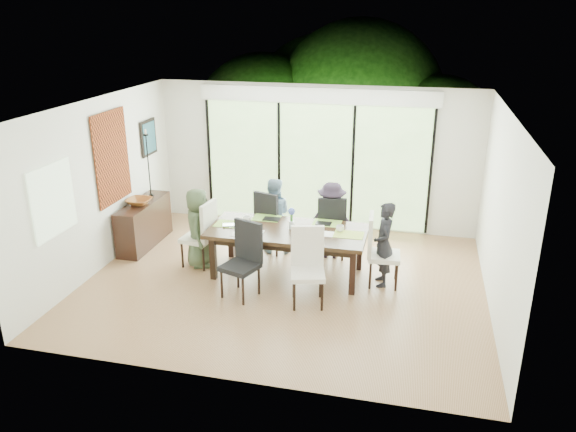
% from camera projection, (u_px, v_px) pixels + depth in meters
% --- Properties ---
extents(floor, '(6.00, 5.00, 0.01)m').
position_uv_depth(floor, '(284.00, 282.00, 8.66)').
color(floor, brown).
rests_on(floor, ground).
extents(ceiling, '(6.00, 5.00, 0.01)m').
position_uv_depth(ceiling, '(284.00, 106.00, 7.72)').
color(ceiling, white).
rests_on(ceiling, wall_back).
extents(wall_back, '(6.00, 0.02, 2.70)m').
position_uv_depth(wall_back, '(316.00, 157.00, 10.48)').
color(wall_back, silver).
rests_on(wall_back, floor).
extents(wall_front, '(6.00, 0.02, 2.70)m').
position_uv_depth(wall_front, '(227.00, 274.00, 5.90)').
color(wall_front, silver).
rests_on(wall_front, floor).
extents(wall_left, '(0.02, 5.00, 2.70)m').
position_uv_depth(wall_left, '(99.00, 185.00, 8.84)').
color(wall_left, beige).
rests_on(wall_left, floor).
extents(wall_right, '(0.02, 5.00, 2.70)m').
position_uv_depth(wall_right, '(501.00, 216.00, 7.54)').
color(wall_right, silver).
rests_on(wall_right, floor).
extents(glass_doors, '(4.20, 0.02, 2.30)m').
position_uv_depth(glass_doors, '(315.00, 166.00, 10.49)').
color(glass_doors, '#598C3F').
rests_on(glass_doors, wall_back).
extents(blinds_header, '(4.40, 0.06, 0.28)m').
position_uv_depth(blinds_header, '(317.00, 96.00, 10.03)').
color(blinds_header, white).
rests_on(blinds_header, wall_back).
extents(mullion_a, '(0.05, 0.04, 2.30)m').
position_uv_depth(mullion_a, '(210.00, 159.00, 10.94)').
color(mullion_a, black).
rests_on(mullion_a, wall_back).
extents(mullion_b, '(0.05, 0.04, 2.30)m').
position_uv_depth(mullion_b, '(279.00, 164.00, 10.64)').
color(mullion_b, black).
rests_on(mullion_b, wall_back).
extents(mullion_c, '(0.05, 0.04, 2.30)m').
position_uv_depth(mullion_c, '(353.00, 168.00, 10.33)').
color(mullion_c, black).
rests_on(mullion_c, wall_back).
extents(mullion_d, '(0.05, 0.04, 2.30)m').
position_uv_depth(mullion_d, '(431.00, 173.00, 10.03)').
color(mullion_d, black).
rests_on(mullion_d, wall_back).
extents(side_window, '(0.02, 0.90, 1.00)m').
position_uv_depth(side_window, '(53.00, 200.00, 7.69)').
color(side_window, '#8CAD7F').
rests_on(side_window, wall_left).
extents(deck, '(6.00, 1.80, 0.10)m').
position_uv_depth(deck, '(323.00, 212.00, 11.78)').
color(deck, brown).
rests_on(deck, ground).
extents(rail_top, '(6.00, 0.08, 0.06)m').
position_uv_depth(rail_top, '(330.00, 174.00, 12.30)').
color(rail_top, '#4F3222').
rests_on(rail_top, deck).
extents(foliage_left, '(3.20, 3.20, 3.20)m').
position_uv_depth(foliage_left, '(263.00, 122.00, 13.29)').
color(foliage_left, '#14380F').
rests_on(foliage_left, ground).
extents(foliage_mid, '(4.00, 4.00, 4.00)m').
position_uv_depth(foliage_mid, '(359.00, 106.00, 13.23)').
color(foliage_mid, '#14380F').
rests_on(foliage_mid, ground).
extents(foliage_right, '(2.80, 2.80, 2.80)m').
position_uv_depth(foliage_right, '(436.00, 140.00, 12.30)').
color(foliage_right, '#14380F').
rests_on(foliage_right, ground).
extents(foliage_far, '(3.60, 3.60, 3.60)m').
position_uv_depth(foliage_far, '(322.00, 107.00, 14.15)').
color(foliage_far, '#14380F').
rests_on(foliage_far, ground).
extents(table_top, '(2.44, 1.12, 0.06)m').
position_uv_depth(table_top, '(288.00, 231.00, 8.68)').
color(table_top, black).
rests_on(table_top, floor).
extents(table_apron, '(2.23, 0.91, 0.10)m').
position_uv_depth(table_apron, '(288.00, 237.00, 8.71)').
color(table_apron, black).
rests_on(table_apron, floor).
extents(table_leg_fl, '(0.09, 0.09, 0.70)m').
position_uv_depth(table_leg_fl, '(213.00, 258.00, 8.66)').
color(table_leg_fl, black).
rests_on(table_leg_fl, floor).
extents(table_leg_fr, '(0.09, 0.09, 0.70)m').
position_uv_depth(table_leg_fr, '(353.00, 272.00, 8.19)').
color(table_leg_fr, black).
rests_on(table_leg_fr, floor).
extents(table_leg_bl, '(0.09, 0.09, 0.70)m').
position_uv_depth(table_leg_bl, '(231.00, 237.00, 9.44)').
color(table_leg_bl, black).
rests_on(table_leg_bl, floor).
extents(table_leg_br, '(0.09, 0.09, 0.70)m').
position_uv_depth(table_leg_br, '(359.00, 249.00, 8.97)').
color(table_leg_br, black).
rests_on(table_leg_br, floor).
extents(chair_left_end, '(0.52, 0.52, 1.12)m').
position_uv_depth(chair_left_end, '(197.00, 233.00, 9.07)').
color(chair_left_end, silver).
rests_on(chair_left_end, floor).
extents(chair_right_end, '(0.50, 0.50, 1.12)m').
position_uv_depth(chair_right_end, '(385.00, 250.00, 8.41)').
color(chair_right_end, white).
rests_on(chair_right_end, floor).
extents(chair_far_left, '(0.60, 0.60, 1.12)m').
position_uv_depth(chair_far_left, '(274.00, 220.00, 9.61)').
color(chair_far_left, black).
rests_on(chair_far_left, floor).
extents(chair_far_right, '(0.54, 0.54, 1.12)m').
position_uv_depth(chair_far_right, '(331.00, 225.00, 9.40)').
color(chair_far_right, black).
rests_on(chair_far_right, floor).
extents(chair_near_left, '(0.60, 0.60, 1.12)m').
position_uv_depth(chair_near_left, '(240.00, 261.00, 8.06)').
color(chair_near_left, black).
rests_on(chair_near_left, floor).
extents(chair_near_right, '(0.57, 0.57, 1.12)m').
position_uv_depth(chair_near_right, '(308.00, 268.00, 7.84)').
color(chair_near_right, white).
rests_on(chair_near_right, floor).
extents(person_left_end, '(0.52, 0.68, 1.31)m').
position_uv_depth(person_left_end, '(198.00, 228.00, 9.03)').
color(person_left_end, '#405035').
rests_on(person_left_end, floor).
extents(person_right_end, '(0.51, 0.68, 1.31)m').
position_uv_depth(person_right_end, '(384.00, 244.00, 8.39)').
color(person_right_end, black).
rests_on(person_right_end, floor).
extents(person_far_left, '(0.66, 0.48, 1.31)m').
position_uv_depth(person_far_left, '(273.00, 215.00, 9.56)').
color(person_far_left, '#7998AF').
rests_on(person_far_left, floor).
extents(person_far_right, '(0.64, 0.43, 1.31)m').
position_uv_depth(person_far_right, '(331.00, 220.00, 9.34)').
color(person_far_right, '#271D2C').
rests_on(person_far_right, floor).
extents(placemat_left, '(0.45, 0.32, 0.01)m').
position_uv_depth(placemat_left, '(229.00, 224.00, 8.87)').
color(placemat_left, '#7EA53B').
rests_on(placemat_left, table_top).
extents(placemat_right, '(0.45, 0.32, 0.01)m').
position_uv_depth(placemat_right, '(349.00, 235.00, 8.46)').
color(placemat_right, '#A2BB42').
rests_on(placemat_right, table_top).
extents(placemat_far_l, '(0.45, 0.32, 0.01)m').
position_uv_depth(placemat_far_l, '(266.00, 218.00, 9.13)').
color(placemat_far_l, '#76AC3D').
rests_on(placemat_far_l, table_top).
extents(placemat_far_r, '(0.45, 0.32, 0.01)m').
position_uv_depth(placemat_far_r, '(327.00, 223.00, 8.91)').
color(placemat_far_r, '#85BB42').
rests_on(placemat_far_r, table_top).
extents(placemat_paper, '(0.45, 0.32, 0.01)m').
position_uv_depth(placemat_paper, '(248.00, 233.00, 8.51)').
color(placemat_paper, white).
rests_on(placemat_paper, table_top).
extents(tablet_far_l, '(0.26, 0.18, 0.01)m').
position_uv_depth(tablet_far_l, '(272.00, 219.00, 9.06)').
color(tablet_far_l, black).
rests_on(tablet_far_l, table_top).
extents(tablet_far_r, '(0.24, 0.17, 0.01)m').
position_uv_depth(tablet_far_r, '(323.00, 223.00, 8.88)').
color(tablet_far_r, black).
rests_on(tablet_far_r, table_top).
extents(papers, '(0.30, 0.22, 0.00)m').
position_uv_depth(papers, '(332.00, 234.00, 8.47)').
color(papers, white).
rests_on(papers, table_top).
extents(platter_base, '(0.26, 0.26, 0.02)m').
position_uv_depth(platter_base, '(248.00, 232.00, 8.51)').
color(platter_base, white).
rests_on(platter_base, table_top).
extents(platter_snacks, '(0.20, 0.20, 0.01)m').
position_uv_depth(platter_snacks, '(248.00, 231.00, 8.50)').
color(platter_snacks, orange).
rests_on(platter_snacks, table_top).
extents(vase, '(0.08, 0.08, 0.12)m').
position_uv_depth(vase, '(291.00, 225.00, 8.68)').
color(vase, silver).
rests_on(vase, table_top).
extents(hyacinth_stems, '(0.04, 0.04, 0.16)m').
position_uv_depth(hyacinth_stems, '(291.00, 217.00, 8.64)').
color(hyacinth_stems, '#337226').
rests_on(hyacinth_stems, table_top).
extents(hyacinth_blooms, '(0.11, 0.11, 0.11)m').
position_uv_depth(hyacinth_blooms, '(292.00, 211.00, 8.60)').
color(hyacinth_blooms, '#5067C8').
rests_on(hyacinth_blooms, table_top).
extents(laptop, '(0.38, 0.31, 0.03)m').
position_uv_depth(laptop, '(233.00, 226.00, 8.76)').
color(laptop, silver).
rests_on(laptop, table_top).
extents(cup_a, '(0.18, 0.18, 0.10)m').
position_uv_depth(cup_a, '(247.00, 219.00, 8.94)').
color(cup_a, white).
rests_on(cup_a, table_top).
extents(cup_b, '(0.13, 0.13, 0.09)m').
position_uv_depth(cup_b, '(296.00, 230.00, 8.53)').
color(cup_b, white).
rests_on(cup_b, table_top).
extents(cup_c, '(0.17, 0.17, 0.10)m').
position_uv_depth(cup_c, '(340.00, 229.00, 8.57)').
color(cup_c, white).
rests_on(cup_c, table_top).
extents(book, '(0.21, 0.26, 0.02)m').
position_uv_depth(book, '(304.00, 229.00, 8.66)').
color(book, white).
rests_on(book, table_top).
extents(sideboard, '(0.40, 1.41, 0.79)m').
position_uv_depth(sideboard, '(144.00, 224.00, 9.90)').
color(sideboard, black).
rests_on(sideboard, floor).
extents(bowl, '(0.42, 0.42, 0.10)m').
position_uv_depth(bowl, '(139.00, 201.00, 9.66)').
color(bowl, brown).
rests_on(bowl, sideboard).
extents(candlestick_base, '(0.09, 0.09, 0.04)m').
position_uv_depth(candlestick_base, '(151.00, 195.00, 10.08)').
color(candlestick_base, black).
rests_on(candlestick_base, sideboard).
extents(candlestick_shaft, '(0.02, 0.02, 1.10)m').
position_uv_depth(candlestick_shaft, '(148.00, 165.00, 9.88)').
color(candlestick_shaft, black).
rests_on(candlestick_shaft, sideboard).
extents(candlestick_pan, '(0.09, 0.09, 0.03)m').
position_uv_depth(candlestick_pan, '(146.00, 135.00, 9.69)').
color(candlestick_pan, black).
rests_on(candlestick_pan, sideboard).
extents(candle, '(0.03, 0.03, 0.09)m').
position_uv_depth(candle, '(145.00, 132.00, 9.67)').
color(candle, silver).
rests_on(candle, sideboard).
extents(tapestry, '(0.02, 1.00, 1.50)m').
position_uv_depth(tapestry, '(112.00, 158.00, 9.08)').
color(tapestry, '#953715').
rests_on(tapestry, wall_left).
extents(art_frame, '(0.03, 0.55, 0.65)m').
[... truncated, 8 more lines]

